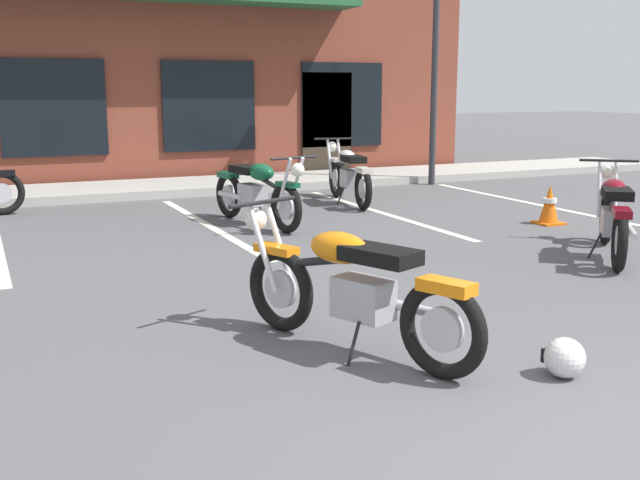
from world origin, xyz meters
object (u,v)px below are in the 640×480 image
motorcycle_red_sportbike (257,191)px  motorcycle_blue_standard (613,214)px  motorcycle_foreground_classic (352,287)px  helmet_on_pavement (564,358)px  traffic_cone (549,205)px  motorcycle_silver_naked (349,174)px

motorcycle_red_sportbike → motorcycle_blue_standard: size_ratio=1.20×
motorcycle_foreground_classic → helmet_on_pavement: (1.00, -1.00, -0.33)m
motorcycle_foreground_classic → helmet_on_pavement: size_ratio=7.66×
motorcycle_red_sportbike → helmet_on_pavement: (-0.09, -5.95, -0.33)m
motorcycle_foreground_classic → motorcycle_red_sportbike: same height
motorcycle_red_sportbike → traffic_cone: bearing=-23.2°
motorcycle_silver_naked → traffic_cone: 3.24m
helmet_on_pavement → motorcycle_red_sportbike: bearing=89.2°
motorcycle_silver_naked → traffic_cone: (1.60, -2.81, -0.20)m
motorcycle_silver_naked → motorcycle_blue_standard: 4.74m
motorcycle_foreground_classic → motorcycle_blue_standard: same height
motorcycle_silver_naked → helmet_on_pavement: bearing=-106.1°
motorcycle_foreground_classic → traffic_cone: motorcycle_foreground_classic is taller
motorcycle_red_sportbike → helmet_on_pavement: bearing=-90.8°
motorcycle_silver_naked → motorcycle_blue_standard: same height
motorcycle_red_sportbike → helmet_on_pavement: 5.96m
motorcycle_silver_naked → traffic_cone: size_ratio=3.96×
motorcycle_blue_standard → motorcycle_foreground_classic: bearing=-158.5°
motorcycle_red_sportbike → traffic_cone: 3.92m
motorcycle_red_sportbike → motorcycle_silver_naked: 2.37m
motorcycle_red_sportbike → helmet_on_pavement: size_ratio=8.03×
motorcycle_foreground_classic → helmet_on_pavement: motorcycle_foreground_classic is taller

